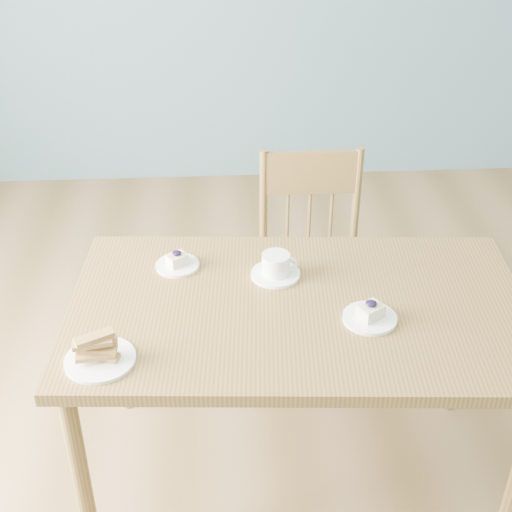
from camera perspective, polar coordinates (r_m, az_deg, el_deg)
room at (r=1.71m, az=11.15°, el=10.72°), size 5.01×5.01×2.71m
dining_table at (r=2.14m, az=3.33°, el=-5.44°), size 1.40×0.86×0.72m
dining_chair at (r=2.78m, az=4.49°, el=-0.75°), size 0.40×0.38×0.88m
cheesecake_plate_near at (r=2.05m, az=9.10°, el=-4.70°), size 0.15×0.15×0.07m
cheesecake_plate_far at (r=2.27m, az=-6.31°, el=-0.54°), size 0.14×0.14×0.06m
coffee_cup at (r=2.20m, az=1.62°, el=-0.88°), size 0.15×0.15×0.08m
biscotti_plate at (r=1.92m, az=-12.44°, el=-7.57°), size 0.19×0.19×0.09m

